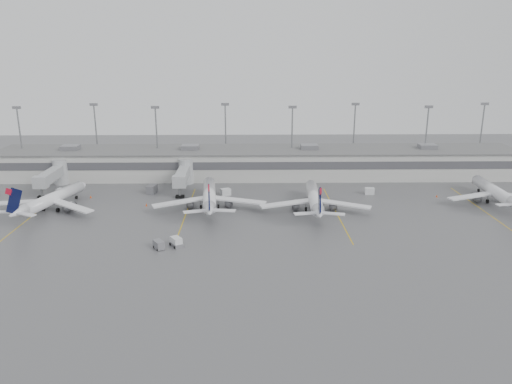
{
  "coord_description": "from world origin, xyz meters",
  "views": [
    {
      "loc": [
        -3.01,
        -86.19,
        37.42
      ],
      "look_at": [
        -1.25,
        24.0,
        5.0
      ],
      "focal_mm": 35.0,
      "sensor_mm": 36.0,
      "label": 1
    }
  ],
  "objects_px": {
    "jet_mid_right": "(315,199)",
    "jet_far_right": "(496,192)",
    "jet_far_left": "(51,199)",
    "baggage_tug": "(176,243)",
    "jet_mid_left": "(209,196)"
  },
  "relations": [
    {
      "from": "jet_mid_left",
      "to": "jet_far_left",
      "type": "bearing_deg",
      "value": 177.69
    },
    {
      "from": "baggage_tug",
      "to": "jet_far_right",
      "type": "bearing_deg",
      "value": -13.73
    },
    {
      "from": "jet_mid_left",
      "to": "baggage_tug",
      "type": "height_order",
      "value": "jet_mid_left"
    },
    {
      "from": "jet_mid_right",
      "to": "baggage_tug",
      "type": "xyz_separation_m",
      "value": [
        -29.55,
        -21.27,
        -2.22
      ]
    },
    {
      "from": "jet_far_left",
      "to": "jet_far_right",
      "type": "distance_m",
      "value": 107.43
    },
    {
      "from": "jet_far_left",
      "to": "baggage_tug",
      "type": "height_order",
      "value": "jet_far_left"
    },
    {
      "from": "jet_far_left",
      "to": "jet_mid_right",
      "type": "height_order",
      "value": "jet_mid_right"
    },
    {
      "from": "jet_mid_left",
      "to": "jet_mid_right",
      "type": "bearing_deg",
      "value": -9.4
    },
    {
      "from": "jet_far_left",
      "to": "jet_mid_left",
      "type": "distance_m",
      "value": 37.09
    },
    {
      "from": "jet_far_left",
      "to": "jet_mid_left",
      "type": "bearing_deg",
      "value": 17.89
    },
    {
      "from": "jet_far_left",
      "to": "baggage_tug",
      "type": "distance_m",
      "value": 39.25
    },
    {
      "from": "jet_mid_right",
      "to": "jet_far_right",
      "type": "xyz_separation_m",
      "value": [
        45.45,
        5.44,
        -0.11
      ]
    },
    {
      "from": "jet_far_left",
      "to": "jet_mid_left",
      "type": "height_order",
      "value": "jet_mid_left"
    },
    {
      "from": "jet_far_left",
      "to": "jet_far_right",
      "type": "xyz_separation_m",
      "value": [
        107.33,
        4.56,
        -0.04
      ]
    },
    {
      "from": "jet_far_right",
      "to": "jet_far_left",
      "type": "bearing_deg",
      "value": -175.41
    }
  ]
}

